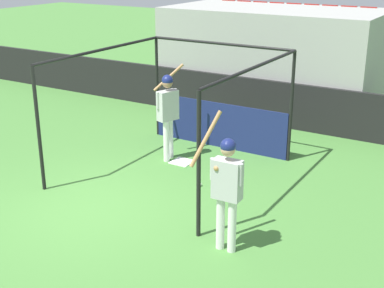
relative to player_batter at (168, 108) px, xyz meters
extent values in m
plane|color=#477F38|center=(0.22, -2.73, -1.16)|extent=(60.00, 60.00, 0.00)
cube|color=black|center=(0.22, 3.46, -0.57)|extent=(24.00, 0.12, 1.19)
cube|color=#9E9E99|center=(0.22, 5.12, 0.26)|extent=(5.95, 3.20, 2.84)
cube|color=maroon|center=(-1.98, 3.92, 0.07)|extent=(0.45, 0.40, 0.10)
cube|color=maroon|center=(-1.98, 4.10, 0.30)|extent=(0.45, 0.06, 0.40)
cube|color=maroon|center=(-1.43, 3.92, 0.07)|extent=(0.45, 0.40, 0.10)
cube|color=maroon|center=(-1.43, 4.10, 0.30)|extent=(0.45, 0.06, 0.40)
cube|color=maroon|center=(-0.88, 3.92, 0.07)|extent=(0.45, 0.40, 0.10)
cube|color=maroon|center=(-0.88, 4.10, 0.30)|extent=(0.45, 0.06, 0.40)
cube|color=maroon|center=(-0.33, 3.92, 0.07)|extent=(0.45, 0.40, 0.10)
cube|color=maroon|center=(-0.33, 4.10, 0.30)|extent=(0.45, 0.06, 0.40)
cube|color=maroon|center=(0.22, 3.92, 0.07)|extent=(0.45, 0.40, 0.10)
cube|color=maroon|center=(0.22, 4.10, 0.30)|extent=(0.45, 0.06, 0.40)
cube|color=maroon|center=(0.77, 3.92, 0.07)|extent=(0.45, 0.40, 0.10)
cube|color=maroon|center=(0.77, 4.10, 0.30)|extent=(0.45, 0.06, 0.40)
cube|color=maroon|center=(1.32, 3.92, 0.07)|extent=(0.45, 0.40, 0.10)
cube|color=maroon|center=(1.32, 4.10, 0.30)|extent=(0.45, 0.06, 0.40)
cube|color=maroon|center=(1.87, 3.92, 0.07)|extent=(0.45, 0.40, 0.10)
cube|color=maroon|center=(1.87, 4.10, 0.30)|extent=(0.45, 0.06, 0.40)
cube|color=maroon|center=(2.42, 3.92, 0.07)|extent=(0.45, 0.40, 0.10)
cube|color=maroon|center=(2.42, 4.10, 0.30)|extent=(0.45, 0.06, 0.40)
cube|color=maroon|center=(-1.98, 4.72, 0.47)|extent=(0.45, 0.40, 0.10)
cube|color=maroon|center=(-1.98, 4.90, 0.70)|extent=(0.45, 0.06, 0.40)
cube|color=maroon|center=(-1.43, 4.72, 0.47)|extent=(0.45, 0.40, 0.10)
cube|color=maroon|center=(-1.43, 4.90, 0.70)|extent=(0.45, 0.06, 0.40)
cube|color=maroon|center=(-0.88, 4.72, 0.47)|extent=(0.45, 0.40, 0.10)
cube|color=maroon|center=(-0.88, 4.90, 0.70)|extent=(0.45, 0.06, 0.40)
cube|color=maroon|center=(-0.33, 4.72, 0.47)|extent=(0.45, 0.40, 0.10)
cube|color=maroon|center=(-0.33, 4.90, 0.70)|extent=(0.45, 0.06, 0.40)
cube|color=maroon|center=(0.22, 4.72, 0.47)|extent=(0.45, 0.40, 0.10)
cube|color=maroon|center=(0.22, 4.90, 0.70)|extent=(0.45, 0.06, 0.40)
cube|color=maroon|center=(0.77, 4.72, 0.47)|extent=(0.45, 0.40, 0.10)
cube|color=maroon|center=(0.77, 4.90, 0.70)|extent=(0.45, 0.06, 0.40)
cube|color=maroon|center=(1.32, 4.72, 0.47)|extent=(0.45, 0.40, 0.10)
cube|color=maroon|center=(1.32, 4.90, 0.70)|extent=(0.45, 0.06, 0.40)
cube|color=maroon|center=(1.87, 4.72, 0.47)|extent=(0.45, 0.40, 0.10)
cube|color=maroon|center=(1.87, 4.90, 0.70)|extent=(0.45, 0.06, 0.40)
cube|color=maroon|center=(2.42, 4.72, 0.47)|extent=(0.45, 0.40, 0.10)
cube|color=maroon|center=(2.42, 4.90, 0.70)|extent=(0.45, 0.06, 0.40)
cube|color=maroon|center=(-1.98, 5.52, 0.87)|extent=(0.45, 0.40, 0.10)
cube|color=maroon|center=(-1.98, 5.70, 1.10)|extent=(0.45, 0.06, 0.40)
cube|color=maroon|center=(-1.43, 5.52, 0.87)|extent=(0.45, 0.40, 0.10)
cube|color=maroon|center=(-1.43, 5.70, 1.10)|extent=(0.45, 0.06, 0.40)
cube|color=maroon|center=(-0.88, 5.52, 0.87)|extent=(0.45, 0.40, 0.10)
cube|color=maroon|center=(-0.88, 5.70, 1.10)|extent=(0.45, 0.06, 0.40)
cube|color=maroon|center=(-0.33, 5.52, 0.87)|extent=(0.45, 0.40, 0.10)
cube|color=maroon|center=(-0.33, 5.70, 1.10)|extent=(0.45, 0.06, 0.40)
cube|color=maroon|center=(0.22, 5.52, 0.87)|extent=(0.45, 0.40, 0.10)
cube|color=maroon|center=(0.22, 5.70, 1.10)|extent=(0.45, 0.06, 0.40)
cube|color=maroon|center=(0.77, 5.52, 0.87)|extent=(0.45, 0.40, 0.10)
cube|color=maroon|center=(0.77, 5.70, 1.10)|extent=(0.45, 0.06, 0.40)
cube|color=maroon|center=(1.32, 5.52, 0.87)|extent=(0.45, 0.40, 0.10)
cube|color=maroon|center=(1.32, 5.70, 1.10)|extent=(0.45, 0.06, 0.40)
cube|color=maroon|center=(1.87, 5.52, 0.87)|extent=(0.45, 0.40, 0.10)
cube|color=maroon|center=(1.87, 5.70, 1.10)|extent=(0.45, 0.06, 0.40)
cube|color=maroon|center=(2.42, 5.52, 0.87)|extent=(0.45, 0.40, 0.10)
cube|color=maroon|center=(2.42, 5.70, 1.10)|extent=(0.45, 0.06, 0.40)
cube|color=maroon|center=(-1.98, 6.32, 1.27)|extent=(0.45, 0.40, 0.10)
cube|color=maroon|center=(-1.98, 6.50, 1.50)|extent=(0.45, 0.06, 0.40)
cube|color=maroon|center=(-1.43, 6.32, 1.27)|extent=(0.45, 0.40, 0.10)
cube|color=maroon|center=(-1.43, 6.50, 1.50)|extent=(0.45, 0.06, 0.40)
cube|color=maroon|center=(-0.88, 6.32, 1.27)|extent=(0.45, 0.40, 0.10)
cube|color=maroon|center=(-0.88, 6.50, 1.50)|extent=(0.45, 0.06, 0.40)
cube|color=maroon|center=(-0.33, 6.32, 1.27)|extent=(0.45, 0.40, 0.10)
cube|color=maroon|center=(-0.33, 6.50, 1.50)|extent=(0.45, 0.06, 0.40)
cube|color=maroon|center=(0.22, 6.32, 1.27)|extent=(0.45, 0.40, 0.10)
cube|color=maroon|center=(0.22, 6.50, 1.50)|extent=(0.45, 0.06, 0.40)
cube|color=maroon|center=(0.77, 6.32, 1.27)|extent=(0.45, 0.40, 0.10)
cube|color=maroon|center=(0.77, 6.50, 1.50)|extent=(0.45, 0.06, 0.40)
cube|color=maroon|center=(1.32, 6.32, 1.27)|extent=(0.45, 0.40, 0.10)
cube|color=maroon|center=(1.32, 6.50, 1.50)|extent=(0.45, 0.06, 0.40)
cube|color=maroon|center=(1.87, 6.32, 1.27)|extent=(0.45, 0.40, 0.10)
cube|color=maroon|center=(1.87, 6.50, 1.50)|extent=(0.45, 0.06, 0.40)
cube|color=maroon|center=(2.42, 6.32, 1.27)|extent=(0.45, 0.40, 0.10)
cube|color=maroon|center=(2.42, 6.50, 1.50)|extent=(0.45, 0.06, 0.40)
cylinder|color=black|center=(-1.17, -2.56, 0.04)|extent=(0.07, 0.07, 2.41)
cylinder|color=black|center=(2.28, -2.56, 0.04)|extent=(0.07, 0.07, 2.41)
cylinder|color=black|center=(-1.17, 1.29, 0.04)|extent=(0.07, 0.07, 2.41)
cylinder|color=black|center=(2.28, 1.29, 0.04)|extent=(0.07, 0.07, 2.41)
cylinder|color=black|center=(-1.17, -0.64, 1.24)|extent=(0.06, 3.85, 0.06)
cylinder|color=black|center=(2.28, -0.64, 1.24)|extent=(0.06, 3.85, 0.06)
cylinder|color=black|center=(0.56, 1.29, 1.24)|extent=(3.45, 0.06, 0.06)
cube|color=navy|center=(0.56, 1.27, -0.63)|extent=(3.38, 0.03, 1.06)
cube|color=white|center=(0.36, -0.01, -1.15)|extent=(0.44, 0.44, 0.02)
cylinder|color=white|center=(0.03, -0.12, -0.71)|extent=(0.16, 0.16, 0.91)
cylinder|color=white|center=(-0.02, 0.11, -0.71)|extent=(0.16, 0.16, 0.91)
cube|color=#B7B7B7|center=(0.01, -0.01, 0.07)|extent=(0.35, 0.49, 0.64)
sphere|color=#A37556|center=(0.01, -0.01, 0.56)|extent=(0.23, 0.23, 0.23)
sphere|color=navy|center=(0.01, -0.01, 0.61)|extent=(0.24, 0.24, 0.24)
cylinder|color=#B7B7B7|center=(-0.11, -0.22, 0.21)|extent=(0.09, 0.09, 0.35)
cylinder|color=#B7B7B7|center=(0.04, 0.23, 0.21)|extent=(0.09, 0.09, 0.35)
cylinder|color=#AD7F4C|center=(-0.19, 0.33, 0.58)|extent=(0.41, 0.68, 0.54)
sphere|color=#AD7F4C|center=(0.12, 0.17, 0.34)|extent=(0.08, 0.08, 0.08)
cylinder|color=white|center=(2.95, -2.71, -0.73)|extent=(0.13, 0.13, 0.86)
cylinder|color=white|center=(2.76, -2.72, -0.73)|extent=(0.13, 0.13, 0.86)
cube|color=#B7B7B7|center=(2.86, -2.71, 0.01)|extent=(0.44, 0.23, 0.61)
sphere|color=tan|center=(2.86, -2.71, 0.48)|extent=(0.22, 0.22, 0.22)
sphere|color=navy|center=(2.86, -2.71, 0.53)|extent=(0.23, 0.23, 0.23)
cylinder|color=#B7B7B7|center=(3.08, -2.75, 0.15)|extent=(0.07, 0.07, 0.34)
cylinder|color=#B7B7B7|center=(2.63, -2.76, 0.15)|extent=(0.07, 0.07, 0.34)
cylinder|color=#AD7F4C|center=(2.49, -2.71, 0.57)|extent=(0.28, 0.55, 0.79)
sphere|color=#AD7F4C|center=(2.73, -2.82, 0.19)|extent=(0.08, 0.08, 0.08)
sphere|color=white|center=(1.33, -0.89, -1.13)|extent=(0.07, 0.07, 0.07)
camera|label=1|loc=(6.14, -9.12, 3.15)|focal=50.00mm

